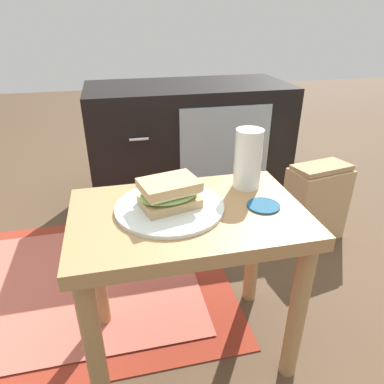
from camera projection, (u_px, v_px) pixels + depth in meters
The scene contains 9 objects.
ground_plane at pixel (189, 344), 1.05m from camera, with size 8.00×8.00×0.00m, color #4C3826.
side_table at pixel (188, 242), 0.88m from camera, with size 0.56×0.36×0.46m.
tv_cabinet at pixel (189, 143), 1.78m from camera, with size 0.96×0.46×0.58m.
area_rug at pixel (53, 286), 1.27m from camera, with size 1.25×0.84×0.01m.
plate at pixel (170, 207), 0.85m from camera, with size 0.26×0.26×0.01m, color silver.
sandwich_front at pixel (169, 193), 0.83m from camera, with size 0.16×0.13×0.07m.
beer_glass at pixel (248, 159), 0.92m from camera, with size 0.07×0.07×0.16m.
coaster at pixel (264, 206), 0.86m from camera, with size 0.08×0.08×0.01m, color navy.
paper_bag at pixel (315, 202), 1.49m from camera, with size 0.26×0.19×0.34m.
Camera 1 is at (-0.15, -0.71, 0.88)m, focal length 32.91 mm.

